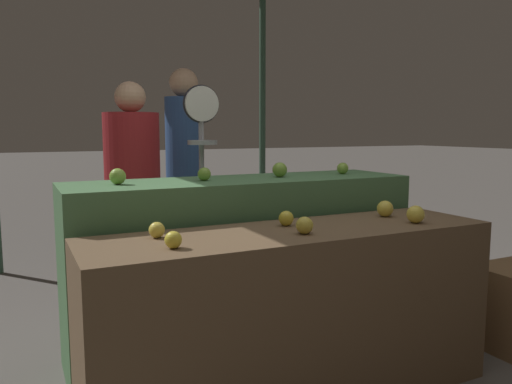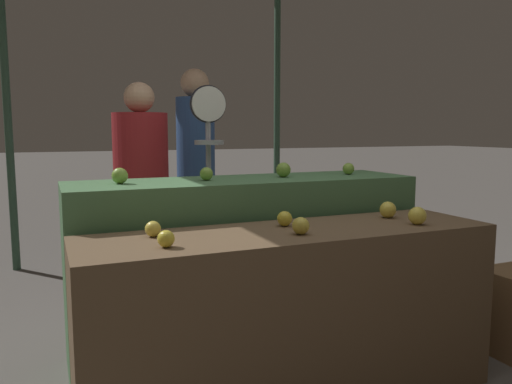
% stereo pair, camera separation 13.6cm
% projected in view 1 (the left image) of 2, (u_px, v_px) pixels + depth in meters
% --- Properties ---
extents(display_counter_front, '(2.00, 0.55, 0.84)m').
position_uv_depth(display_counter_front, '(295.00, 315.00, 2.41)').
color(display_counter_front, brown).
rests_on(display_counter_front, ground_plane).
extents(display_counter_back, '(2.00, 0.55, 1.02)m').
position_uv_depth(display_counter_back, '(243.00, 265.00, 2.93)').
color(display_counter_back, '#4C7A4C').
rests_on(display_counter_back, ground_plane).
extents(apple_front_0, '(0.07, 0.07, 0.07)m').
position_uv_depth(apple_front_0, '(173.00, 240.00, 1.98)').
color(apple_front_0, gold).
rests_on(apple_front_0, display_counter_front).
extents(apple_front_1, '(0.08, 0.08, 0.08)m').
position_uv_depth(apple_front_1, '(305.00, 225.00, 2.26)').
color(apple_front_1, gold).
rests_on(apple_front_1, display_counter_front).
extents(apple_front_2, '(0.09, 0.09, 0.09)m').
position_uv_depth(apple_front_2, '(416.00, 214.00, 2.52)').
color(apple_front_2, yellow).
rests_on(apple_front_2, display_counter_front).
extents(apple_front_3, '(0.07, 0.07, 0.07)m').
position_uv_depth(apple_front_3, '(157.00, 230.00, 2.18)').
color(apple_front_3, yellow).
rests_on(apple_front_3, display_counter_front).
extents(apple_front_4, '(0.07, 0.07, 0.07)m').
position_uv_depth(apple_front_4, '(286.00, 218.00, 2.45)').
color(apple_front_4, gold).
rests_on(apple_front_4, display_counter_front).
extents(apple_front_5, '(0.09, 0.09, 0.09)m').
position_uv_depth(apple_front_5, '(385.00, 209.00, 2.71)').
color(apple_front_5, yellow).
rests_on(apple_front_5, display_counter_front).
extents(apple_back_0, '(0.08, 0.08, 0.08)m').
position_uv_depth(apple_back_0, '(118.00, 176.00, 2.56)').
color(apple_back_0, '#84AD3D').
rests_on(apple_back_0, display_counter_back).
extents(apple_back_1, '(0.07, 0.07, 0.07)m').
position_uv_depth(apple_back_1, '(204.00, 174.00, 2.76)').
color(apple_back_1, '#7AA338').
rests_on(apple_back_1, display_counter_back).
extents(apple_back_2, '(0.09, 0.09, 0.09)m').
position_uv_depth(apple_back_2, '(280.00, 170.00, 2.97)').
color(apple_back_2, '#7AA338').
rests_on(apple_back_2, display_counter_back).
extents(apple_back_3, '(0.07, 0.07, 0.07)m').
position_uv_depth(apple_back_3, '(343.00, 168.00, 3.17)').
color(apple_back_3, '#84AD3D').
rests_on(apple_back_3, display_counter_back).
extents(produce_scale, '(0.25, 0.20, 1.61)m').
position_uv_depth(produce_scale, '(202.00, 152.00, 3.39)').
color(produce_scale, '#99999E').
rests_on(produce_scale, ground_plane).
extents(person_vendor_at_scale, '(0.53, 0.53, 1.64)m').
position_uv_depth(person_vendor_at_scale, '(133.00, 182.00, 3.54)').
color(person_vendor_at_scale, '#2D2D38').
rests_on(person_vendor_at_scale, ground_plane).
extents(person_customer_left, '(0.33, 0.33, 1.81)m').
position_uv_depth(person_customer_left, '(185.00, 158.00, 4.22)').
color(person_customer_left, '#2D2D38').
rests_on(person_customer_left, ground_plane).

